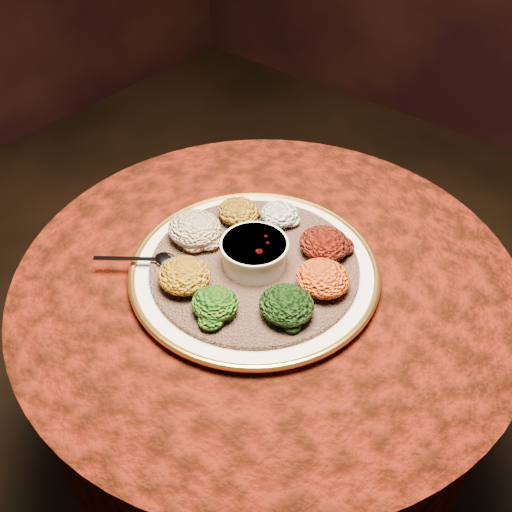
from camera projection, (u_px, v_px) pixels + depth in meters
The scene contains 13 objects.
table at pixel (266, 333), 1.20m from camera, with size 0.96×0.96×0.73m.
platter at pixel (254, 270), 1.07m from camera, with size 0.58×0.58×0.02m.
injera at pixel (254, 266), 1.06m from camera, with size 0.39×0.39×0.01m, color brown.
stew_bowl at pixel (254, 252), 1.04m from camera, with size 0.12×0.12×0.05m.
spoon at pixel (160, 259), 1.06m from camera, with size 0.14×0.10×0.01m.
portion_ayib at pixel (279, 214), 1.14m from camera, with size 0.08×0.07×0.04m, color white.
portion_kitfo at pixel (324, 243), 1.07m from camera, with size 0.10×0.09×0.05m, color black.
portion_tikil at pixel (323, 278), 1.00m from camera, with size 0.10×0.09×0.05m, color #B8640F.
portion_gomen at pixel (286, 305), 0.95m from camera, with size 0.10×0.09×0.05m, color black.
portion_mixveg at pixel (215, 303), 0.96m from camera, with size 0.08×0.08×0.04m, color #AC270B.
portion_kik at pixel (184, 275), 1.00m from camera, with size 0.10×0.09×0.05m, color #B96910.
portion_timatim at pixel (195, 229), 1.10m from camera, with size 0.11×0.10×0.05m, color #750A07.
portion_shiro at pixel (238, 211), 1.14m from camera, with size 0.09×0.08×0.04m, color #9F6913.
Camera 1 is at (0.47, -0.62, 1.49)m, focal length 40.00 mm.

